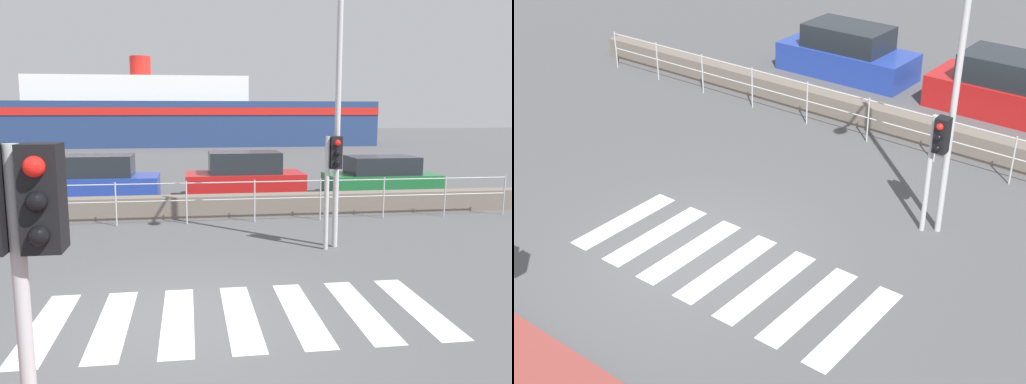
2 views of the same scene
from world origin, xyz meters
TOP-DOWN VIEW (x-y plane):
  - ground_plane at (0.00, 0.00)m, footprint 160.00×160.00m
  - crosswalk at (0.77, 0.00)m, footprint 5.85×2.40m
  - seawall at (0.00, 7.08)m, footprint 20.10×0.55m
  - harbor_fence at (0.00, 6.20)m, footprint 18.13×0.04m
  - traffic_light_near at (-1.01, -3.61)m, footprint 0.58×0.41m
  - traffic_light_far at (3.08, 3.30)m, footprint 0.34×0.32m
  - streetlamp at (3.22, 3.28)m, footprint 0.32×1.21m
  - ferry_boat at (-0.79, 38.79)m, footprint 32.61×8.43m
  - parked_car_blue at (-3.00, 10.03)m, footprint 4.15×1.73m
  - parked_car_red at (1.97, 10.03)m, footprint 4.00×1.78m
  - parked_car_green at (6.88, 10.03)m, footprint 3.95×1.75m

SIDE VIEW (x-z plane):
  - ground_plane at x=0.00m, z-range 0.00..0.00m
  - crosswalk at x=0.77m, z-range 0.00..0.01m
  - seawall at x=0.00m, z-range 0.00..0.61m
  - parked_car_green at x=6.88m, z-range -0.10..1.27m
  - parked_car_blue at x=-3.00m, z-range -0.11..1.42m
  - parked_car_red at x=1.97m, z-range -0.12..1.47m
  - harbor_fence at x=0.00m, z-range 0.18..1.33m
  - traffic_light_far at x=3.08m, z-range 0.57..3.00m
  - traffic_light_near at x=-1.01m, z-range 0.79..3.54m
  - ferry_boat at x=-0.79m, z-range -1.34..6.36m
  - streetlamp at x=3.22m, z-range 0.76..7.54m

